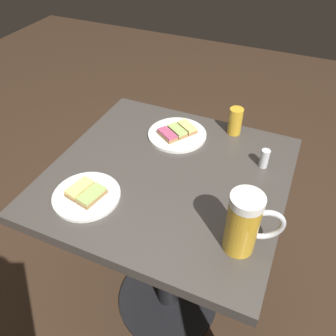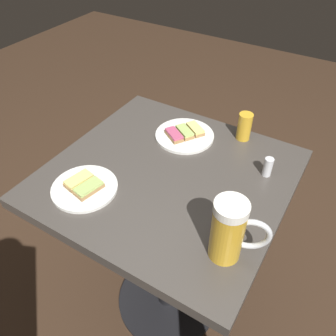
# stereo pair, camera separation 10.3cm
# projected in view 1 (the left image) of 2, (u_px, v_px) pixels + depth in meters

# --- Properties ---
(ground_plane) EXTENTS (6.00, 6.00, 0.00)m
(ground_plane) POSITION_uv_depth(u_px,v_px,m) (168.00, 298.00, 1.55)
(ground_plane) COLOR #382619
(cafe_table) EXTENTS (0.68, 0.70, 0.76)m
(cafe_table) POSITION_uv_depth(u_px,v_px,m) (168.00, 213.00, 1.16)
(cafe_table) COLOR black
(cafe_table) RESTS_ON ground_plane
(plate_near) EXTENTS (0.20, 0.20, 0.03)m
(plate_near) POSITION_uv_depth(u_px,v_px,m) (177.00, 133.00, 1.18)
(plate_near) COLOR white
(plate_near) RESTS_ON cafe_table
(plate_far) EXTENTS (0.19, 0.19, 0.03)m
(plate_far) POSITION_uv_depth(u_px,v_px,m) (86.00, 195.00, 0.96)
(plate_far) COLOR white
(plate_far) RESTS_ON cafe_table
(beer_mug) EXTENTS (0.08, 0.13, 0.17)m
(beer_mug) POSITION_uv_depth(u_px,v_px,m) (245.00, 223.00, 0.78)
(beer_mug) COLOR gold
(beer_mug) RESTS_ON cafe_table
(beer_glass_small) EXTENTS (0.05, 0.05, 0.10)m
(beer_glass_small) POSITION_uv_depth(u_px,v_px,m) (235.00, 121.00, 1.17)
(beer_glass_small) COLOR gold
(beer_glass_small) RESTS_ON cafe_table
(salt_shaker) EXTENTS (0.03, 0.03, 0.06)m
(salt_shaker) POSITION_uv_depth(u_px,v_px,m) (264.00, 158.00, 1.05)
(salt_shaker) COLOR silver
(salt_shaker) RESTS_ON cafe_table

